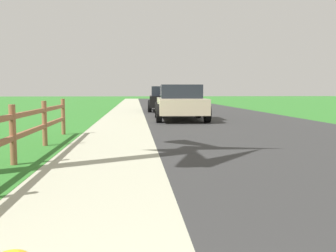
{
  "coord_description": "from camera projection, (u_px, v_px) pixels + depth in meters",
  "views": [
    {
      "loc": [
        -0.46,
        0.57,
        1.25
      ],
      "look_at": [
        0.29,
        9.13,
        0.45
      ],
      "focal_mm": 40.55,
      "sensor_mm": 36.0,
      "label": 1
    }
  ],
  "objects": [
    {
      "name": "ground_plane",
      "position": [
        142.0,
        110.0,
        24.39
      ],
      "size": [
        120.0,
        120.0,
        0.0
      ],
      "primitive_type": "plane",
      "color": "#2F7429"
    },
    {
      "name": "road_asphalt",
      "position": [
        192.0,
        108.0,
        26.67
      ],
      "size": [
        7.0,
        66.0,
        0.01
      ],
      "primitive_type": "cube",
      "color": "#303030",
      "rests_on": "ground"
    },
    {
      "name": "curb_concrete",
      "position": [
        98.0,
        109.0,
        26.11
      ],
      "size": [
        6.0,
        66.0,
        0.01
      ],
      "primitive_type": "cube",
      "color": "#AEAE94",
      "rests_on": "ground"
    },
    {
      "name": "grass_verge",
      "position": [
        76.0,
        109.0,
        25.99
      ],
      "size": [
        5.0,
        66.0,
        0.0
      ],
      "primitive_type": "cube",
      "color": "#2F7429",
      "rests_on": "ground"
    },
    {
      "name": "parked_suv_beige",
      "position": [
        180.0,
        102.0,
        16.19
      ],
      "size": [
        2.24,
        4.51,
        1.5
      ],
      "color": "#C6B793",
      "rests_on": "ground"
    },
    {
      "name": "parked_car_black",
      "position": [
        165.0,
        99.0,
        23.44
      ],
      "size": [
        2.25,
        4.88,
        1.51
      ],
      "color": "black",
      "rests_on": "ground"
    }
  ]
}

